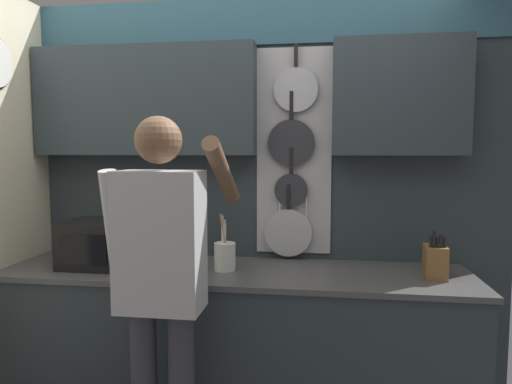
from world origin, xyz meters
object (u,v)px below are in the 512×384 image
Objects in this scene: knife_block at (435,261)px; person at (162,270)px; microwave at (108,243)px; utensil_crock at (225,255)px.

person is at bearing -159.01° from knife_block.
utensil_crock reaches higher than microwave.
knife_block is 0.15× the size of person.
person is at bearing -44.88° from microwave.
knife_block is 1.40m from person.
microwave is at bearing -179.88° from utensil_crock.
utensil_crock is 0.54m from person.
microwave is 1.85× the size of knife_block.
person reaches higher than utensil_crock.
knife_block is at bearing -0.04° from utensil_crock.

